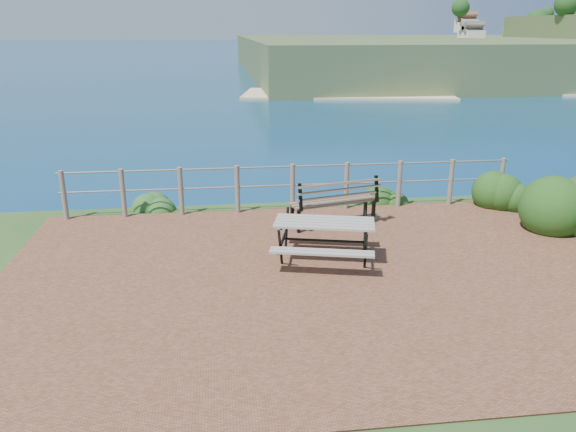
# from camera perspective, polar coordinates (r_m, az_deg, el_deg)

# --- Properties ---
(ground) EXTENTS (10.00, 7.00, 0.12)m
(ground) POSITION_cam_1_polar(r_m,az_deg,el_deg) (8.79, 3.31, -6.25)
(ground) COLOR brown
(ground) RESTS_ON ground
(ocean) EXTENTS (1200.00, 1200.00, 0.00)m
(ocean) POSITION_cam_1_polar(r_m,az_deg,el_deg) (207.88, -6.95, 17.45)
(ocean) COLOR navy
(ocean) RESTS_ON ground
(safety_railing) EXTENTS (9.40, 0.10, 1.00)m
(safety_railing) POSITION_cam_1_polar(r_m,az_deg,el_deg) (11.71, 0.46, 3.17)
(safety_railing) COLOR #6B5B4C
(safety_railing) RESTS_ON ground
(picnic_table) EXTENTS (1.72, 1.37, 0.68)m
(picnic_table) POSITION_cam_1_polar(r_m,az_deg,el_deg) (9.22, 3.70, -2.09)
(picnic_table) COLOR #9F998E
(picnic_table) RESTS_ON ground
(park_bench) EXTENTS (1.78, 0.85, 0.97)m
(park_bench) POSITION_cam_1_polar(r_m,az_deg,el_deg) (10.84, 4.68, 2.22)
(park_bench) COLOR brown
(park_bench) RESTS_ON ground
(shrub_right_front) EXTENTS (1.42, 1.42, 2.02)m
(shrub_right_front) POSITION_cam_1_polar(r_m,az_deg,el_deg) (12.07, 26.90, -1.27)
(shrub_right_front) COLOR #1D4615
(shrub_right_front) RESTS_ON ground
(shrub_right_edge) EXTENTS (1.02, 1.02, 1.45)m
(shrub_right_edge) POSITION_cam_1_polar(r_m,az_deg,el_deg) (13.03, 20.65, 0.93)
(shrub_right_edge) COLOR #1D4615
(shrub_right_edge) RESTS_ON ground
(shrub_lip_west) EXTENTS (0.76, 0.76, 0.49)m
(shrub_lip_west) POSITION_cam_1_polar(r_m,az_deg,el_deg) (12.48, -13.48, 0.89)
(shrub_lip_west) COLOR #1F5220
(shrub_lip_west) RESTS_ON ground
(shrub_lip_east) EXTENTS (0.76, 0.76, 0.50)m
(shrub_lip_east) POSITION_cam_1_polar(r_m,az_deg,el_deg) (12.79, 9.89, 1.56)
(shrub_lip_east) COLOR #1D4615
(shrub_lip_east) RESTS_ON ground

